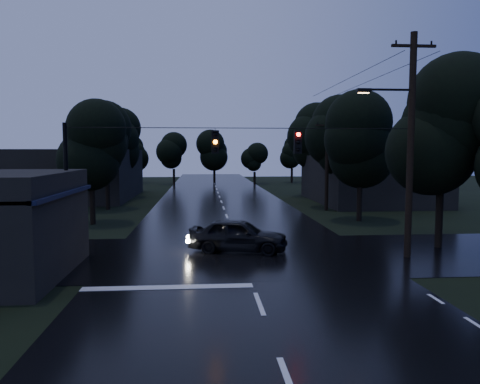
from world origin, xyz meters
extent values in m
plane|color=black|center=(0.00, 0.00, 0.00)|extent=(160.00, 160.00, 0.00)
cube|color=black|center=(0.00, 30.00, 0.00)|extent=(12.00, 120.00, 0.02)
cube|color=black|center=(0.00, 12.00, 0.00)|extent=(60.00, 9.00, 0.02)
cube|color=black|center=(-7.00, 9.00, 3.20)|extent=(0.30, 7.00, 0.15)
cylinder|color=black|center=(-7.20, 6.00, 1.50)|extent=(0.10, 0.10, 3.00)
cylinder|color=black|center=(-7.20, 12.00, 1.50)|extent=(0.10, 0.10, 3.00)
cube|color=#ECA55E|center=(-7.05, 7.50, 2.50)|extent=(0.06, 1.60, 0.50)
cube|color=#ECA55E|center=(-7.05, 10.20, 2.50)|extent=(0.06, 1.20, 0.50)
cube|color=black|center=(14.00, 34.00, 2.20)|extent=(10.00, 14.00, 4.40)
cube|color=black|center=(-14.00, 40.00, 2.50)|extent=(10.00, 16.00, 5.00)
cylinder|color=black|center=(7.50, 11.00, 5.00)|extent=(0.30, 0.30, 10.00)
cube|color=black|center=(7.50, 11.00, 9.40)|extent=(2.00, 0.12, 0.12)
cylinder|color=black|center=(6.40, 11.00, 7.50)|extent=(2.20, 0.10, 0.10)
cube|color=black|center=(5.30, 11.00, 7.45)|extent=(0.60, 0.25, 0.18)
cube|color=#FFB266|center=(5.30, 11.00, 7.35)|extent=(0.45, 0.18, 0.03)
cylinder|color=black|center=(8.30, 28.00, 3.75)|extent=(0.30, 0.30, 7.50)
cube|color=black|center=(8.30, 28.00, 6.90)|extent=(2.00, 0.12, 0.12)
cylinder|color=black|center=(-7.50, 11.00, 3.00)|extent=(0.18, 0.18, 6.00)
cylinder|color=black|center=(0.00, 11.00, 5.80)|extent=(15.00, 0.03, 0.03)
cube|color=black|center=(-1.20, 11.00, 5.20)|extent=(0.32, 0.25, 1.00)
sphere|color=orange|center=(-1.20, 10.85, 5.20)|extent=(0.18, 0.18, 0.18)
cube|color=black|center=(2.40, 11.00, 5.20)|extent=(0.32, 0.25, 1.00)
sphere|color=#FF0C07|center=(2.40, 10.85, 5.20)|extent=(0.18, 0.18, 0.18)
cylinder|color=black|center=(10.00, 13.00, 1.40)|extent=(0.36, 0.36, 2.80)
sphere|color=black|center=(10.00, 13.00, 4.80)|extent=(4.48, 4.48, 4.48)
sphere|color=black|center=(10.00, 13.00, 6.00)|extent=(4.48, 4.48, 4.48)
sphere|color=black|center=(10.00, 13.00, 7.20)|extent=(4.48, 4.48, 4.48)
cylinder|color=black|center=(-9.00, 22.00, 1.22)|extent=(0.36, 0.36, 2.45)
sphere|color=black|center=(-9.00, 22.00, 4.20)|extent=(3.92, 3.92, 3.92)
sphere|color=black|center=(-9.00, 22.00, 5.25)|extent=(3.92, 3.92, 3.92)
sphere|color=black|center=(-9.00, 22.00, 6.30)|extent=(3.92, 3.92, 3.92)
cylinder|color=black|center=(-9.60, 30.00, 1.31)|extent=(0.36, 0.36, 2.62)
sphere|color=black|center=(-9.60, 30.00, 4.50)|extent=(4.20, 4.20, 4.20)
sphere|color=black|center=(-9.60, 30.00, 5.62)|extent=(4.20, 4.20, 4.20)
sphere|color=black|center=(-9.60, 30.00, 6.75)|extent=(4.20, 4.20, 4.20)
cylinder|color=black|center=(-10.20, 40.00, 1.40)|extent=(0.36, 0.36, 2.80)
sphere|color=black|center=(-10.20, 40.00, 4.80)|extent=(4.48, 4.48, 4.48)
sphere|color=black|center=(-10.20, 40.00, 6.00)|extent=(4.48, 4.48, 4.48)
sphere|color=black|center=(-10.20, 40.00, 7.20)|extent=(4.48, 4.48, 4.48)
cylinder|color=black|center=(9.00, 22.00, 1.31)|extent=(0.36, 0.36, 2.62)
sphere|color=black|center=(9.00, 22.00, 4.50)|extent=(4.20, 4.20, 4.20)
sphere|color=black|center=(9.00, 22.00, 5.62)|extent=(4.20, 4.20, 4.20)
sphere|color=black|center=(9.00, 22.00, 6.75)|extent=(4.20, 4.20, 4.20)
cylinder|color=black|center=(9.60, 30.00, 1.40)|extent=(0.36, 0.36, 2.80)
sphere|color=black|center=(9.60, 30.00, 4.80)|extent=(4.48, 4.48, 4.48)
sphere|color=black|center=(9.60, 30.00, 6.00)|extent=(4.48, 4.48, 4.48)
sphere|color=black|center=(9.60, 30.00, 7.20)|extent=(4.48, 4.48, 4.48)
cylinder|color=black|center=(10.20, 40.00, 1.49)|extent=(0.36, 0.36, 2.97)
sphere|color=black|center=(10.20, 40.00, 5.10)|extent=(4.76, 4.76, 4.76)
sphere|color=black|center=(10.20, 40.00, 6.38)|extent=(4.76, 4.76, 4.76)
sphere|color=black|center=(10.20, 40.00, 7.65)|extent=(4.76, 4.76, 4.76)
imported|color=black|center=(-0.07, 12.80, 0.80)|extent=(5.02, 2.96, 1.60)
camera|label=1|loc=(-1.74, -9.24, 4.79)|focal=35.00mm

